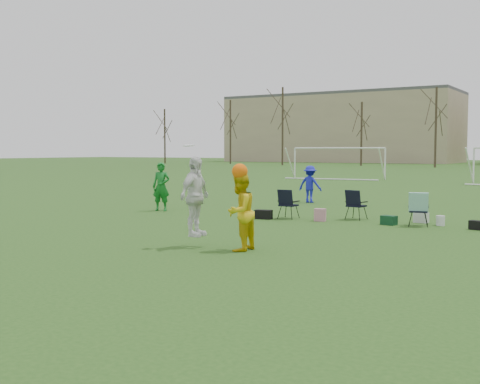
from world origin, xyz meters
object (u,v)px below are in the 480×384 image
Objects in this scene: center_contest at (219,204)px; fielder_green_near at (161,187)px; goal_left at (338,154)px; fielder_blue at (310,184)px.

fielder_green_near is at bearing 137.39° from center_contest.
fielder_green_near is 0.24× the size of goal_left.
fielder_blue is 0.66× the size of center_contest.
center_contest is at bearing -61.94° from fielder_green_near.
fielder_green_near is at bearing 60.98° from fielder_blue.
goal_left reaches higher than fielder_blue.
fielder_blue is 21.82m from goal_left.
center_contest is (3.39, -12.17, 0.25)m from fielder_blue.
fielder_green_near is 0.75× the size of center_contest.
center_contest is at bearing -77.10° from goal_left.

